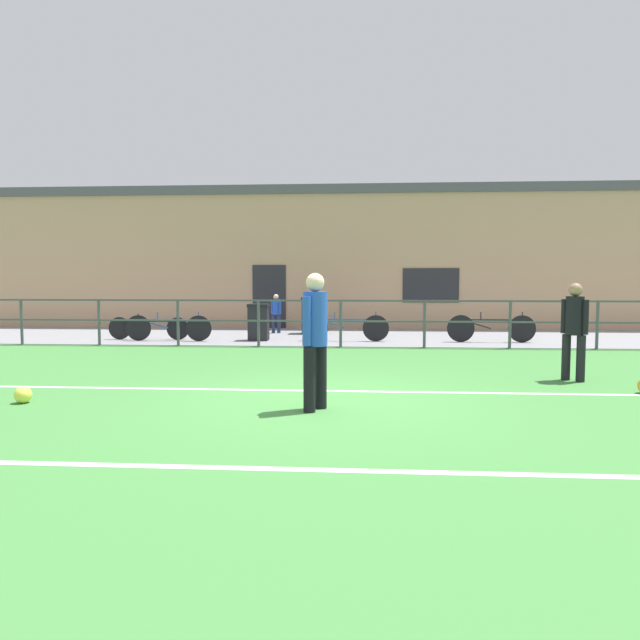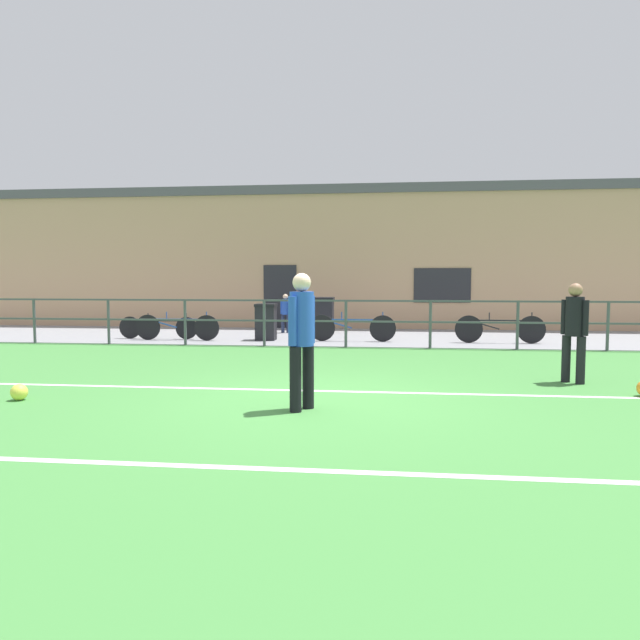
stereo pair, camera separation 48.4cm
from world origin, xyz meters
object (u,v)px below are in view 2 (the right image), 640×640
Objects in this scene: bicycle_parked_2 at (158,327)px; bicycle_parked_3 at (500,329)px; spectator_child at (285,311)px; trash_bin_0 at (266,322)px; player_goalkeeper at (574,327)px; bicycle_parked_0 at (352,328)px; soccer_ball_match at (19,392)px; player_striker at (302,333)px; trash_bin_1 at (322,315)px; bicycle_parked_1 at (177,327)px.

bicycle_parked_3 is at bearing -0.00° from bicycle_parked_2.
trash_bin_0 is at bearing 98.99° from spectator_child.
bicycle_parked_0 is (-3.83, 5.48, -0.52)m from player_goalkeeper.
player_goalkeeper reaches higher than soccer_ball_match.
soccer_ball_match is at bearing -118.11° from bicycle_parked_0.
bicycle_parked_3 is at bearing 173.63° from spectator_child.
player_striker is 10.14m from spectator_child.
bicycle_parked_0 is 2.26m from trash_bin_1.
bicycle_parked_3 is 5.17m from trash_bin_1.
trash_bin_1 is at bearing -171.67° from spectator_child.
bicycle_parked_1 is 2.12× the size of trash_bin_1.
trash_bin_0 is (2.98, 0.04, 0.17)m from bicycle_parked_2.
trash_bin_0 is 0.89× the size of trash_bin_1.
bicycle_parked_2 is 4.74m from trash_bin_1.
bicycle_parked_2 is (-5.10, 7.82, -0.64)m from player_striker.
bicycle_parked_1 is 2.37× the size of trash_bin_0.
player_goalkeeper reaches higher than bicycle_parked_1.
soccer_ball_match is 7.45m from bicycle_parked_1.
player_striker is 9.36m from bicycle_parked_2.
player_goalkeeper is at bearing 141.59° from spectator_child.
trash_bin_1 is (-0.82, 9.84, -0.42)m from player_striker.
bicycle_parked_0 is at bearing 180.00° from bicycle_parked_3.
bicycle_parked_3 reaches higher than bicycle_parked_1.
trash_bin_0 is at bearing 76.82° from soccer_ball_match.
trash_bin_0 is (1.81, 7.72, 0.40)m from soccer_ball_match.
bicycle_parked_0 is at bearing 61.89° from soccer_ball_match.
player_goalkeeper is 7.08× the size of soccer_ball_match.
player_striker is at bearing -74.93° from trash_bin_0.
player_goalkeeper is at bearing -41.95° from trash_bin_0.
soccer_ball_match is 0.23× the size of trash_bin_0.
bicycle_parked_1 is (-4.65, -0.26, -0.01)m from bicycle_parked_0.
bicycle_parked_1 is (-2.51, -2.38, -0.31)m from spectator_child.
player_striker is (-4.02, -2.35, 0.08)m from player_goalkeeper.
player_striker is at bearing -56.91° from bicycle_parked_2.
player_striker is 7.85m from bicycle_parked_0.
bicycle_parked_0 is 2.30m from trash_bin_0.
soccer_ball_match is 8.72m from bicycle_parked_0.
bicycle_parked_2 is at bearing -154.74° from trash_bin_1.
trash_bin_1 is (-4.84, 7.50, -0.33)m from player_goalkeeper.
bicycle_parked_0 is at bearing 0.00° from bicycle_parked_2.
player_striker is 9.89m from trash_bin_1.
bicycle_parked_3 reaches higher than bicycle_parked_0.
bicycle_parked_3 is at bearing 3.39° from player_striker.
soccer_ball_match is 7.94m from trash_bin_0.
bicycle_parked_0 is 1.01× the size of bicycle_parked_3.
spectator_child is at bearing 135.21° from bicycle_parked_0.
trash_bin_0 is 2.37m from trash_bin_1.
spectator_child is 1.21× the size of trash_bin_0.
player_goalkeeper is 9.66m from spectator_child.
bicycle_parked_0 is (4.11, 7.69, 0.26)m from soccer_ball_match.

